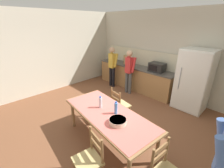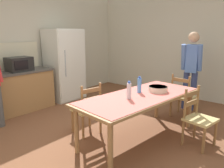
{
  "view_description": "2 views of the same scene",
  "coord_description": "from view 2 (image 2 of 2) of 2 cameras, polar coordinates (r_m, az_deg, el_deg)",
  "views": [
    {
      "loc": [
        2.28,
        -2.33,
        2.47
      ],
      "look_at": [
        -0.23,
        0.1,
        1.03
      ],
      "focal_mm": 24.0,
      "sensor_mm": 36.0,
      "label": 1
    },
    {
      "loc": [
        -2.48,
        -2.39,
        1.73
      ],
      "look_at": [
        0.14,
        -0.17,
        0.91
      ],
      "focal_mm": 35.0,
      "sensor_mm": 36.0,
      "label": 2
    }
  ],
  "objects": [
    {
      "name": "bottle_near_centre",
      "position": [
        3.27,
        4.47,
        -1.74
      ],
      "size": [
        0.07,
        0.07,
        0.27
      ],
      "color": "silver",
      "rests_on": "dining_table"
    },
    {
      "name": "microwave",
      "position": [
        5.18,
        -23.09,
        4.83
      ],
      "size": [
        0.5,
        0.39,
        0.3
      ],
      "color": "black",
      "rests_on": "kitchen_counter"
    },
    {
      "name": "wall_back",
      "position": [
        5.63,
        -23.85,
        9.39
      ],
      "size": [
        6.52,
        0.12,
        2.9
      ],
      "primitive_type": "cube",
      "color": "beige",
      "rests_on": "ground"
    },
    {
      "name": "ground_plane",
      "position": [
        3.86,
        -3.32,
        -13.33
      ],
      "size": [
        8.32,
        8.32,
        0.0
      ],
      "primitive_type": "plane",
      "color": "brown"
    },
    {
      "name": "chair_head_end",
      "position": [
        4.72,
        17.96,
        -3.14
      ],
      "size": [
        0.44,
        0.45,
        0.91
      ],
      "rotation": [
        0.0,
        0.0,
        1.48
      ],
      "color": "olive",
      "rests_on": "ground"
    },
    {
      "name": "person_by_table",
      "position": [
        5.15,
        20.0,
        4.16
      ],
      "size": [
        0.34,
        0.47,
        1.74
      ],
      "rotation": [
        0.0,
        0.0,
        3.33
      ],
      "color": "navy",
      "rests_on": "ground"
    },
    {
      "name": "chair_side_far_left",
      "position": [
        3.79,
        -6.47,
        -6.63
      ],
      "size": [
        0.48,
        0.46,
        0.91
      ],
      "rotation": [
        0.0,
        0.0,
        2.97
      ],
      "color": "olive",
      "rests_on": "ground"
    },
    {
      "name": "refrigerator",
      "position": [
        5.82,
        -12.25,
        4.93
      ],
      "size": [
        0.85,
        0.73,
        1.81
      ],
      "color": "silver",
      "rests_on": "ground"
    },
    {
      "name": "serving_bowl",
      "position": [
        3.76,
        11.93,
        -1.17
      ],
      "size": [
        0.32,
        0.32,
        0.09
      ],
      "color": "beige",
      "rests_on": "dining_table"
    },
    {
      "name": "bottle_off_centre",
      "position": [
        3.63,
        7.16,
        -0.3
      ],
      "size": [
        0.07,
        0.07,
        0.27
      ],
      "color": "#4C8ED6",
      "rests_on": "dining_table"
    },
    {
      "name": "chair_side_near_right",
      "position": [
        3.65,
        21.58,
        -8.31
      ],
      "size": [
        0.48,
        0.46,
        0.91
      ],
      "rotation": [
        0.0,
        0.0,
        -0.17
      ],
      "color": "olive",
      "rests_on": "ground"
    },
    {
      "name": "dining_table",
      "position": [
        3.53,
        7.38,
        -4.02
      ],
      "size": [
        2.28,
        1.13,
        0.76
      ],
      "rotation": [
        0.0,
        0.0,
        -0.1
      ],
      "color": "olive",
      "rests_on": "ground"
    },
    {
      "name": "wall_right",
      "position": [
        6.23,
        17.96,
        10.15
      ],
      "size": [
        0.12,
        5.2,
        2.9
      ],
      "primitive_type": "cube",
      "color": "beige",
      "rests_on": "ground"
    }
  ]
}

